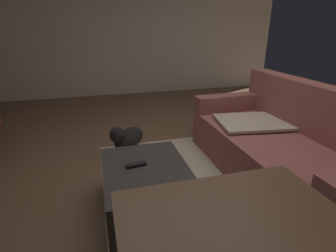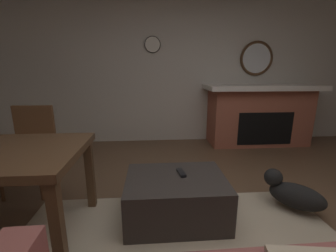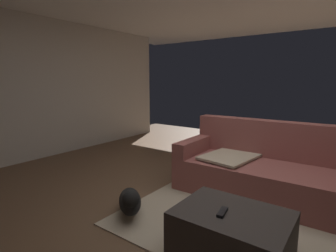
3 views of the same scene
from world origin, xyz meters
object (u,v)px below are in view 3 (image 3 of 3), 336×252
Objects in this scene: ottoman_coffee_table at (231,235)px; small_dog at (130,201)px; couch at (263,170)px; tv_remote at (222,212)px.

ottoman_coffee_table is 1.11m from small_dog.
couch reaches higher than small_dog.
tv_remote is 1.08m from small_dog.
small_dog is at bearing -123.95° from couch.
small_dog is at bearing -179.18° from ottoman_coffee_table.
couch is at bearing 56.05° from small_dog.
tv_remote is (-0.06, -0.07, 0.21)m from ottoman_coffee_table.
ottoman_coffee_table is at bearing -83.32° from couch.
small_dog is (-1.05, 0.05, -0.22)m from tv_remote.
couch is at bearing 96.68° from ottoman_coffee_table.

